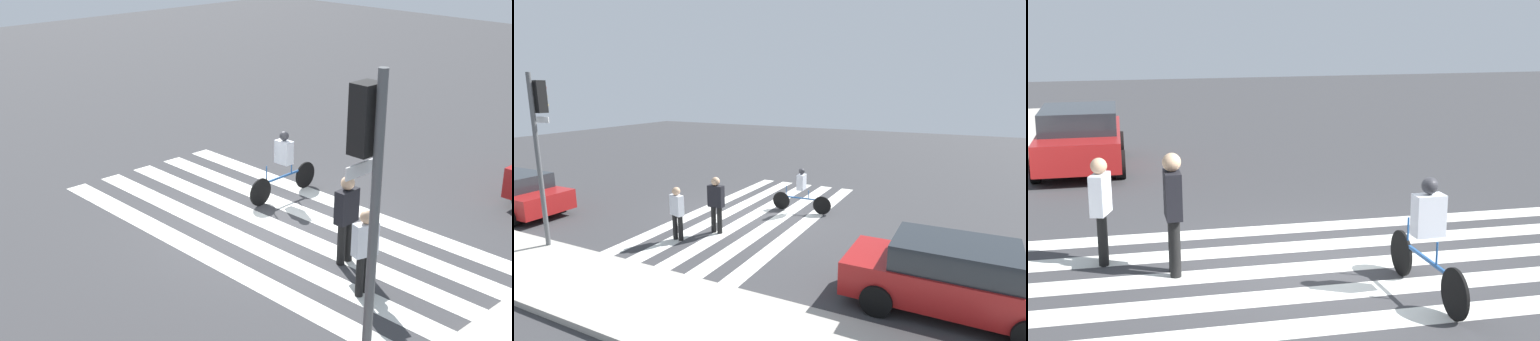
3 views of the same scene
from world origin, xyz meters
TOP-DOWN VIEW (x-y plane):
  - ground_plane at (0.00, 0.00)m, footprint 60.00×60.00m
  - crosswalk_stripes at (0.00, 0.00)m, footprint 4.39×10.00m
  - pedestrian_adult_blue_shirt at (0.87, 3.08)m, footprint 0.48×0.32m
  - pedestrian_adult_yellow_jacket at (0.18, 2.08)m, footprint 0.49×0.26m
  - cyclist_mid_street at (-1.33, -1.08)m, footprint 2.21×0.41m
  - car_parked_dark_suv at (7.72, 3.71)m, footprint 4.20×2.04m

SIDE VIEW (x-z plane):
  - ground_plane at x=0.00m, z-range 0.00..0.00m
  - crosswalk_stripes at x=0.00m, z-range 0.00..0.01m
  - car_parked_dark_suv at x=7.72m, z-range 0.02..1.47m
  - cyclist_mid_street at x=-1.33m, z-range 0.06..1.67m
  - pedestrian_adult_blue_shirt at x=0.87m, z-range 0.10..1.71m
  - pedestrian_adult_yellow_jacket at x=0.18m, z-range 0.11..1.88m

